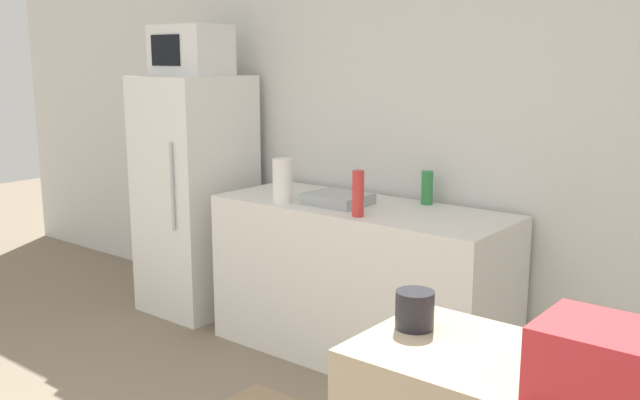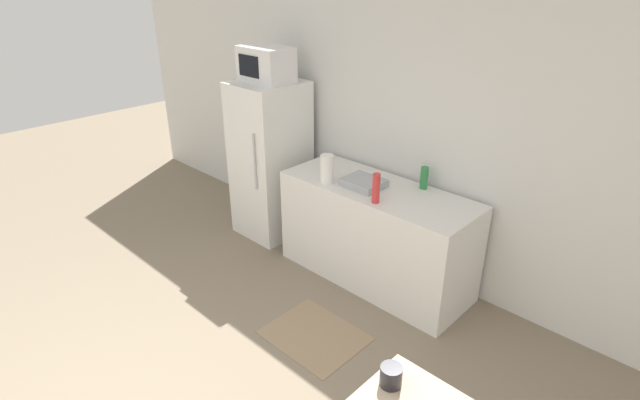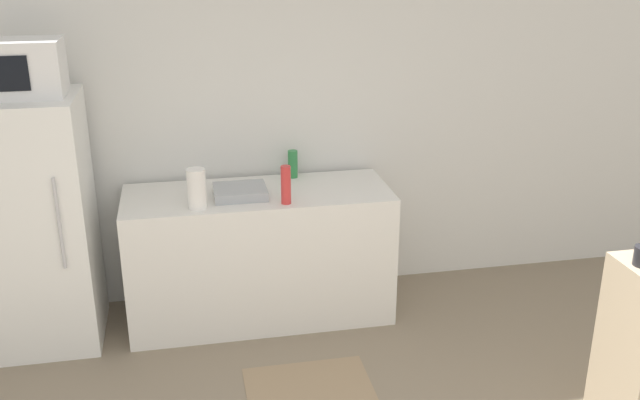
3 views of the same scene
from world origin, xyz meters
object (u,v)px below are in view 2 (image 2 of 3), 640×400
object	(u,v)px
refrigerator	(271,160)
bottle_tall	(376,188)
microwave	(266,64)
paper_towel_roll	(327,169)
bottle_short	(424,178)
jar	(391,376)

from	to	relation	value
refrigerator	bottle_tall	distance (m)	1.48
microwave	bottle_tall	xyz separation A→B (m)	(1.45, -0.20, -0.71)
refrigerator	paper_towel_roll	world-z (taller)	refrigerator
microwave	bottle_short	size ratio (longest dim) A/B	2.61
jar	bottle_short	bearing A→B (deg)	119.52
bottle_tall	bottle_short	xyz separation A→B (m)	(0.12, 0.48, -0.03)
bottle_tall	jar	bearing A→B (deg)	-50.86
microwave	bottle_tall	size ratio (longest dim) A/B	2.03
bottle_short	paper_towel_roll	size ratio (longest dim) A/B	0.75
jar	microwave	bearing A→B (deg)	146.93
microwave	bottle_short	bearing A→B (deg)	9.96
microwave	jar	world-z (taller)	microwave
microwave	jar	size ratio (longest dim) A/B	5.60
bottle_short	jar	bearing A→B (deg)	-60.48
bottle_short	microwave	bearing A→B (deg)	-170.04
microwave	refrigerator	bearing A→B (deg)	69.66
refrigerator	jar	xyz separation A→B (m)	(2.74, -1.78, 0.35)
bottle_tall	paper_towel_roll	distance (m)	0.53
bottle_tall	microwave	bearing A→B (deg)	172.04
bottle_tall	jar	size ratio (longest dim) A/B	2.76
refrigerator	paper_towel_roll	xyz separation A→B (m)	(0.93, -0.18, 0.22)
bottle_tall	refrigerator	bearing A→B (deg)	171.99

